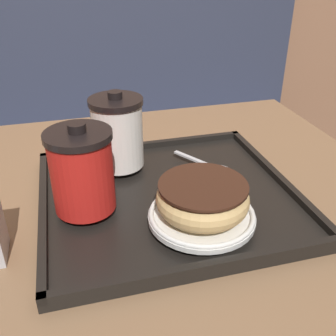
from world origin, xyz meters
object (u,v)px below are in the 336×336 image
coffee_cup_front (82,170)px  spoon (215,167)px  donut_chocolate_glazed (203,198)px  coffee_cup_rear (118,132)px

coffee_cup_front → spoon: coffee_cup_front is taller
donut_chocolate_glazed → spoon: (0.07, 0.14, -0.03)m
coffee_cup_front → coffee_cup_rear: 0.14m
coffee_cup_rear → donut_chocolate_glazed: coffee_cup_rear is taller
coffee_cup_rear → donut_chocolate_glazed: (0.09, -0.20, -0.03)m
donut_chocolate_glazed → spoon: bearing=61.4°
coffee_cup_rear → donut_chocolate_glazed: bearing=-65.9°
coffee_cup_front → donut_chocolate_glazed: (0.16, -0.08, -0.03)m
coffee_cup_rear → spoon: bearing=-21.7°
coffee_cup_front → spoon: 0.25m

